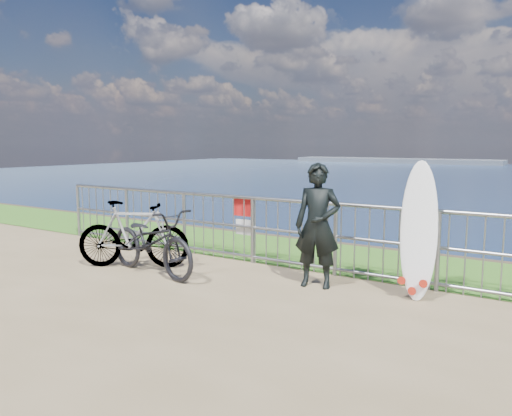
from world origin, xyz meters
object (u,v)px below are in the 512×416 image
Objects in this scene: surfboard at (418,235)px; bicycle_far at (133,234)px; surfer at (318,225)px; bicycle_near at (152,241)px.

surfboard reaches higher than bicycle_far.
surfer reaches higher than bicycle_far.
surfboard is at bearing -1.89° from surfer.
surfer reaches higher than bicycle_near.
surfboard is (1.32, 0.25, -0.04)m from surfer.
bicycle_far is (-4.30, -0.87, -0.28)m from surfboard.
surfboard reaches higher than bicycle_near.
surfer is at bearing -62.66° from bicycle_near.
surfboard is 0.99× the size of bicycle_far.
surfer is 0.96× the size of bicycle_far.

